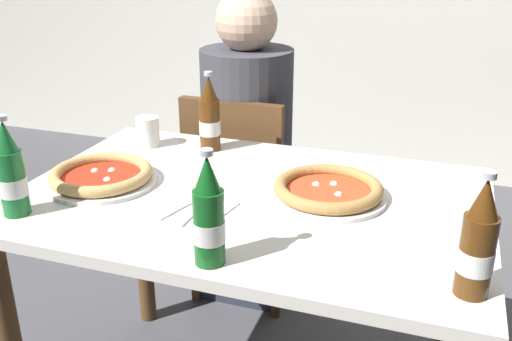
# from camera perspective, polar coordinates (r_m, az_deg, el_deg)

# --- Properties ---
(dining_table_main) EXTENTS (1.20, 0.80, 0.75)m
(dining_table_main) POSITION_cam_1_polar(r_m,az_deg,el_deg) (1.54, -0.61, -6.36)
(dining_table_main) COLOR silver
(dining_table_main) RESTS_ON ground_plane
(chair_behind_table) EXTENTS (0.41, 0.41, 0.85)m
(chair_behind_table) POSITION_cam_1_polar(r_m,az_deg,el_deg) (2.19, -1.33, -1.68)
(chair_behind_table) COLOR brown
(chair_behind_table) RESTS_ON ground_plane
(diner_seated) EXTENTS (0.34, 0.34, 1.21)m
(diner_seated) POSITION_cam_1_polar(r_m,az_deg,el_deg) (2.20, -0.87, 1.25)
(diner_seated) COLOR #2D3342
(diner_seated) RESTS_ON ground_plane
(pizza_margherita_near) EXTENTS (0.30, 0.30, 0.04)m
(pizza_margherita_near) POSITION_cam_1_polar(r_m,az_deg,el_deg) (1.60, -15.14, -0.54)
(pizza_margherita_near) COLOR white
(pizza_margherita_near) RESTS_ON dining_table_main
(pizza_marinara_far) EXTENTS (0.30, 0.30, 0.04)m
(pizza_marinara_far) POSITION_cam_1_polar(r_m,az_deg,el_deg) (1.47, 7.19, -1.98)
(pizza_marinara_far) COLOR white
(pizza_marinara_far) RESTS_ON dining_table_main
(beer_bottle_left) EXTENTS (0.07, 0.07, 0.25)m
(beer_bottle_left) POSITION_cam_1_polar(r_m,az_deg,el_deg) (1.78, -4.64, 5.28)
(beer_bottle_left) COLOR #512D0F
(beer_bottle_left) RESTS_ON dining_table_main
(beer_bottle_center) EXTENTS (0.07, 0.07, 0.25)m
(beer_bottle_center) POSITION_cam_1_polar(r_m,az_deg,el_deg) (1.15, -4.73, -4.61)
(beer_bottle_center) COLOR #14591E
(beer_bottle_center) RESTS_ON dining_table_main
(beer_bottle_right) EXTENTS (0.07, 0.07, 0.25)m
(beer_bottle_right) POSITION_cam_1_polar(r_m,az_deg,el_deg) (1.46, -23.20, -0.30)
(beer_bottle_right) COLOR #196B2D
(beer_bottle_right) RESTS_ON dining_table_main
(beer_bottle_extra) EXTENTS (0.07, 0.07, 0.25)m
(beer_bottle_extra) POSITION_cam_1_polar(r_m,az_deg,el_deg) (1.12, 21.21, -6.89)
(beer_bottle_extra) COLOR #512D0F
(beer_bottle_extra) RESTS_ON dining_table_main
(napkin_with_cutlery) EXTENTS (0.21, 0.21, 0.01)m
(napkin_with_cutlery) POSITION_cam_1_polar(r_m,az_deg,el_deg) (1.41, -6.56, -3.84)
(napkin_with_cutlery) COLOR white
(napkin_with_cutlery) RESTS_ON dining_table_main
(paper_cup) EXTENTS (0.07, 0.07, 0.09)m
(paper_cup) POSITION_cam_1_polar(r_m,az_deg,el_deg) (1.85, -10.70, 3.83)
(paper_cup) COLOR white
(paper_cup) RESTS_ON dining_table_main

